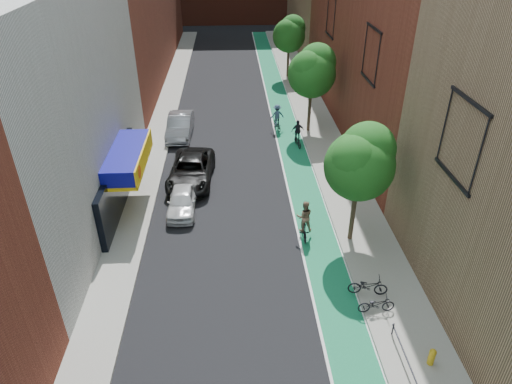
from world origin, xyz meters
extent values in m
cube|color=#126537|center=(4.00, 26.00, 0.01)|extent=(2.00, 68.00, 0.01)
cube|color=gray|center=(-6.00, 26.00, 0.07)|extent=(2.00, 68.00, 0.15)
cube|color=gray|center=(6.50, 26.00, 0.07)|extent=(3.00, 68.00, 0.15)
cube|color=silver|center=(-11.00, 14.00, 6.00)|extent=(8.00, 20.00, 12.00)
cylinder|color=#332619|center=(5.60, 10.00, 1.65)|extent=(0.24, 0.24, 3.30)
sphere|color=#1A4913|center=(5.60, 10.00, 4.38)|extent=(3.36, 3.36, 3.36)
sphere|color=#1A4913|center=(6.00, 10.30, 5.10)|extent=(2.64, 2.64, 2.64)
sphere|color=#1A4913|center=(5.30, 9.70, 4.86)|extent=(2.40, 2.40, 2.40)
cylinder|color=#332619|center=(5.60, 24.00, 1.73)|extent=(0.24, 0.24, 3.47)
sphere|color=#1A4913|center=(5.60, 24.00, 4.60)|extent=(3.53, 3.53, 3.53)
sphere|color=#1A4913|center=(6.00, 24.30, 5.36)|extent=(2.77, 2.77, 2.77)
sphere|color=#1A4913|center=(5.30, 23.70, 5.10)|extent=(2.52, 2.52, 2.52)
cylinder|color=#332619|center=(5.60, 38.00, 1.59)|extent=(0.24, 0.24, 3.19)
sphere|color=#1A4913|center=(5.60, 38.00, 4.23)|extent=(3.25, 3.25, 3.25)
sphere|color=#1A4913|center=(6.00, 38.30, 4.93)|extent=(2.55, 2.55, 2.55)
sphere|color=#1A4913|center=(5.30, 37.70, 4.70)|extent=(2.32, 2.32, 2.32)
imported|color=silver|center=(-3.31, 13.36, 0.66)|extent=(1.59, 3.89, 1.32)
imported|color=black|center=(-3.00, 16.70, 0.79)|extent=(3.00, 5.84, 1.58)
imported|color=gray|center=(-4.30, 23.84, 0.82)|extent=(1.85, 5.00, 1.64)
imported|color=black|center=(3.25, 10.44, 0.51)|extent=(0.49, 1.71, 1.02)
imported|color=#88684F|center=(3.25, 10.54, 1.23)|extent=(0.86, 0.67, 1.76)
imported|color=black|center=(4.42, 21.54, 0.41)|extent=(0.75, 1.61, 0.81)
imported|color=black|center=(4.42, 21.64, 1.15)|extent=(0.98, 0.52, 1.60)
imported|color=black|center=(3.20, 24.54, 0.51)|extent=(0.83, 1.76, 1.02)
imported|color=#3A4C68|center=(3.20, 24.64, 1.19)|extent=(1.20, 0.85, 1.69)
imported|color=black|center=(5.48, 4.86, 0.56)|extent=(1.59, 0.60, 0.83)
imported|color=black|center=(5.40, 5.92, 0.61)|extent=(1.80, 0.83, 0.91)
cylinder|color=gold|center=(6.79, 2.15, 0.43)|extent=(0.24, 0.24, 0.55)
sphere|color=gold|center=(6.79, 2.15, 0.77)|extent=(0.26, 0.26, 0.26)
camera|label=1|loc=(-0.35, -8.72, 14.49)|focal=32.00mm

